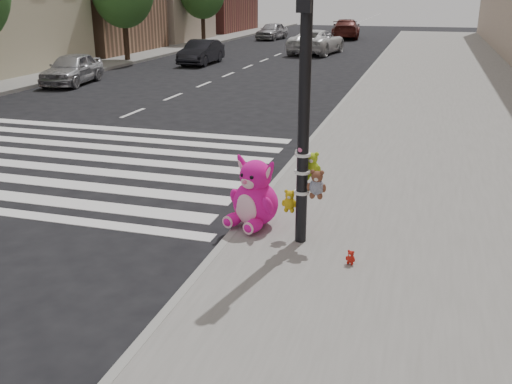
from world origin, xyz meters
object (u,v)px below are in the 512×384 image
at_px(signal_pole, 306,128).
at_px(red_teddy, 351,257).
at_px(car_silver_far, 72,69).
at_px(car_dark_far, 201,52).
at_px(car_white_near, 317,42).
at_px(pink_bunny, 254,198).

relative_size(signal_pole, red_teddy, 19.86).
distance_m(signal_pole, car_silver_far, 17.75).
height_order(car_silver_far, car_dark_far, car_silver_far).
bearing_deg(car_dark_far, car_silver_far, -108.83).
xyz_separation_m(signal_pole, car_white_near, (-5.03, 27.36, -1.10)).
bearing_deg(red_teddy, signal_pole, 158.15).
relative_size(pink_bunny, car_dark_far, 0.30).
distance_m(signal_pole, pink_bunny, 1.52).
distance_m(signal_pole, car_white_near, 27.84).
bearing_deg(car_silver_far, car_dark_far, 63.45).
distance_m(car_dark_far, car_white_near, 8.32).
height_order(red_teddy, car_silver_far, car_silver_far).
xyz_separation_m(pink_bunny, car_dark_far, (-8.90, 20.14, 0.02)).
bearing_deg(car_white_near, signal_pole, 107.16).
distance_m(car_silver_far, car_white_near, 16.27).
xyz_separation_m(red_teddy, car_silver_far, (-13.03, 13.36, 0.38)).
relative_size(red_teddy, car_dark_far, 0.05).
distance_m(pink_bunny, car_silver_far, 16.88).
bearing_deg(pink_bunny, signal_pole, -2.09).
relative_size(pink_bunny, car_white_near, 0.22).
xyz_separation_m(pink_bunny, red_teddy, (1.61, -0.92, -0.35)).
bearing_deg(car_dark_far, red_teddy, -64.18).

